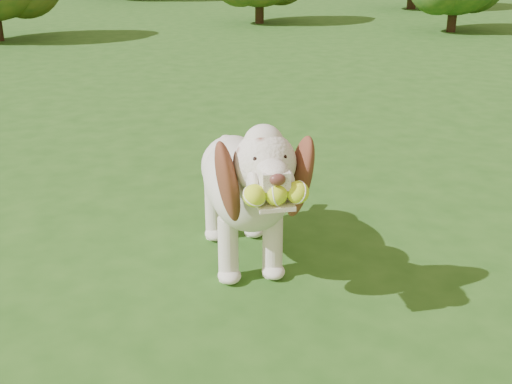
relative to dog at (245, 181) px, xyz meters
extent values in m
plane|color=#224C15|center=(0.31, -0.17, -0.41)|extent=(80.00, 80.00, 0.00)
ellipsoid|color=silver|center=(0.00, 0.11, -0.04)|extent=(0.34, 0.65, 0.34)
ellipsoid|color=silver|center=(0.00, -0.14, 0.00)|extent=(0.34, 0.34, 0.33)
ellipsoid|color=silver|center=(-0.01, 0.33, -0.05)|extent=(0.31, 0.31, 0.30)
cylinder|color=silver|center=(0.00, -0.27, 0.09)|extent=(0.18, 0.27, 0.26)
sphere|color=silver|center=(0.01, -0.39, 0.22)|extent=(0.24, 0.24, 0.24)
sphere|color=silver|center=(0.01, -0.37, 0.28)|extent=(0.16, 0.16, 0.15)
cube|color=silver|center=(0.01, -0.53, 0.21)|extent=(0.10, 0.14, 0.06)
ellipsoid|color=#592D28|center=(0.01, -0.60, 0.23)|extent=(0.06, 0.04, 0.04)
cube|color=silver|center=(0.01, -0.54, 0.12)|extent=(0.13, 0.15, 0.02)
ellipsoid|color=brown|center=(-0.13, -0.39, 0.15)|extent=(0.14, 0.22, 0.36)
ellipsoid|color=brown|center=(0.14, -0.38, 0.15)|extent=(0.13, 0.22, 0.36)
cylinder|color=silver|center=(-0.01, 0.47, -0.01)|extent=(0.06, 0.17, 0.13)
cylinder|color=silver|center=(-0.10, -0.12, -0.26)|extent=(0.09, 0.09, 0.29)
cylinder|color=silver|center=(0.10, -0.12, -0.26)|extent=(0.09, 0.09, 0.29)
cylinder|color=silver|center=(-0.10, 0.31, -0.26)|extent=(0.09, 0.09, 0.29)
cylinder|color=silver|center=(0.09, 0.31, -0.26)|extent=(0.09, 0.09, 0.29)
sphere|color=#BAF622|center=(-0.07, -0.58, 0.17)|extent=(0.08, 0.08, 0.08)
sphere|color=#BAF622|center=(0.01, -0.58, 0.17)|extent=(0.08, 0.08, 0.08)
sphere|color=#BAF622|center=(0.09, -0.58, 0.17)|extent=(0.08, 0.08, 0.08)
cylinder|color=#382314|center=(4.52, 7.03, -0.18)|extent=(0.14, 0.14, 0.46)
cylinder|color=#382314|center=(1.75, 8.65, -0.17)|extent=(0.15, 0.15, 0.49)
camera|label=1|loc=(-0.44, -2.57, 0.99)|focal=45.00mm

